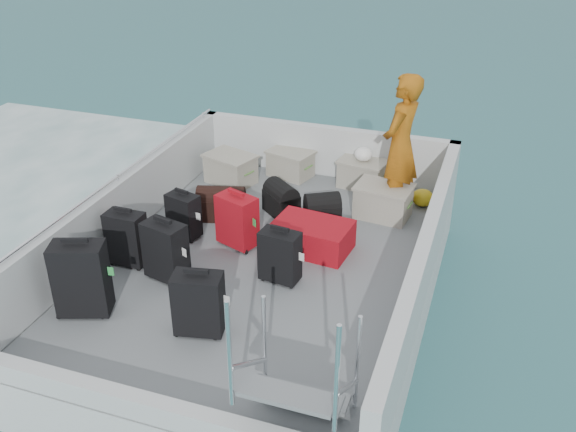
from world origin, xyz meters
name	(u,v)px	position (x,y,z in m)	size (l,w,h in m)	color
ground	(264,306)	(0.00, 0.00, 0.00)	(160.00, 160.00, 0.00)	#184C54
ferry_hull	(263,285)	(0.00, 0.00, 0.30)	(3.60, 5.00, 0.60)	silver
deck	(263,261)	(0.00, 0.00, 0.61)	(3.30, 4.70, 0.02)	gray
deck_fittings	(282,251)	(0.35, -0.32, 0.99)	(3.60, 5.00, 0.90)	#B8BCBC
suitcase_0	(81,280)	(-1.27, -1.43, 1.00)	(0.49, 0.28, 0.76)	black
suitcase_1	(127,239)	(-1.34, -0.53, 0.93)	(0.41, 0.23, 0.61)	black
suitcase_2	(184,216)	(-1.05, 0.20, 0.89)	(0.37, 0.22, 0.54)	black
suitcase_4	(166,252)	(-0.81, -0.64, 0.94)	(0.44, 0.26, 0.65)	black
suitcase_5	(237,221)	(-0.39, 0.22, 0.93)	(0.44, 0.27, 0.61)	#A30C15
suitcase_6	(199,304)	(-0.10, -1.34, 0.93)	(0.45, 0.26, 0.62)	black
suitcase_7	(280,257)	(0.31, -0.30, 0.91)	(0.41, 0.23, 0.57)	black
suitcase_8	(312,236)	(0.44, 0.41, 0.79)	(0.56, 0.84, 0.33)	#A30C15
duffel_0	(221,206)	(-0.83, 0.75, 0.78)	(0.58, 0.30, 0.32)	black
duffel_1	(281,202)	(-0.18, 1.11, 0.78)	(0.45, 0.30, 0.32)	black
duffel_2	(322,213)	(0.39, 0.99, 0.78)	(0.41, 0.30, 0.32)	black
crate_0	(231,170)	(-1.13, 1.73, 0.81)	(0.62, 0.43, 0.37)	#AAA594
crate_1	(290,165)	(-0.43, 2.20, 0.79)	(0.57, 0.39, 0.34)	#AAA594
crate_2	(362,175)	(0.59, 2.19, 0.80)	(0.58, 0.40, 0.35)	#AAA594
crate_3	(383,202)	(1.03, 1.44, 0.81)	(0.64, 0.44, 0.38)	#AAA594
yellow_bag	(423,198)	(1.45, 1.89, 0.73)	(0.28, 0.26, 0.22)	gold
white_bag	(363,156)	(0.59, 2.19, 1.06)	(0.24, 0.24, 0.18)	white
passenger	(400,146)	(1.15, 1.62, 1.50)	(0.65, 0.42, 1.76)	orange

